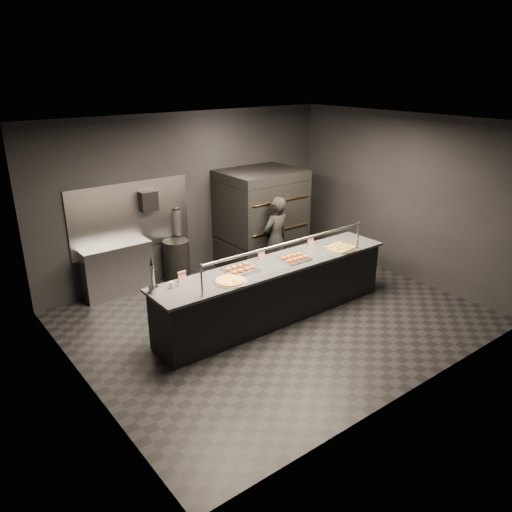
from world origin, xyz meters
The scene contains 15 objects.
room centered at (-0.02, 0.05, 1.50)m, with size 6.04×6.00×3.00m.
service_counter centered at (0.00, 0.00, 0.46)m, with size 4.10×0.78×1.37m.
pizza_oven centered at (1.20, 1.90, 0.97)m, with size 1.50×1.23×1.91m.
prep_shelf centered at (-1.60, 2.32, 0.45)m, with size 1.20×0.35×0.90m, color #99999E.
towel_dispenser centered at (-0.90, 2.39, 1.55)m, with size 0.30×0.20×0.35m, color black.
fire_extinguisher centered at (-0.35, 2.40, 1.06)m, with size 0.14×0.14×0.51m.
beer_tap centered at (-1.95, 0.20, 1.07)m, with size 0.13×0.19×0.52m.
round_pizza centered at (-0.95, -0.15, 0.94)m, with size 0.48×0.48×0.03m.
slider_tray_a centered at (-0.60, 0.09, 0.95)m, with size 0.55×0.47×0.08m.
slider_tray_b centered at (0.33, -0.06, 0.95)m, with size 0.46×0.34×0.07m.
square_pizza centered at (1.26, -0.15, 0.94)m, with size 0.52×0.52×0.05m.
condiment_jar centered at (-1.67, 0.16, 0.96)m, with size 0.14×0.06×0.09m.
tent_cards centered at (-0.18, 0.28, 1.00)m, with size 2.58×0.04×0.15m.
trash_bin centered at (-0.51, 2.21, 0.40)m, with size 0.47×0.47×0.79m, color black.
worker centered at (0.92, 1.11, 0.80)m, with size 0.58×0.38×1.60m, color black.
Camera 1 is at (-4.55, -5.42, 3.73)m, focal length 35.00 mm.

